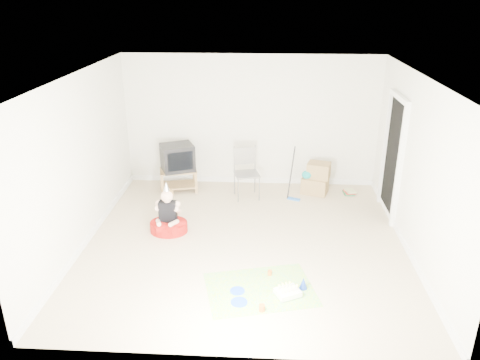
# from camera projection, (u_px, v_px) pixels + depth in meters

# --- Properties ---
(ground) EXTENTS (5.00, 5.00, 0.00)m
(ground) POSITION_uv_depth(u_px,v_px,m) (245.00, 242.00, 7.41)
(ground) COLOR beige
(ground) RESTS_ON ground
(doorway_recess) EXTENTS (0.02, 0.90, 2.05)m
(doorway_recess) POSITION_uv_depth(u_px,v_px,m) (393.00, 159.00, 8.00)
(doorway_recess) COLOR black
(doorway_recess) RESTS_ON ground
(tv_stand) EXTENTS (0.79, 0.60, 0.44)m
(tv_stand) POSITION_uv_depth(u_px,v_px,m) (179.00, 178.00, 9.21)
(tv_stand) COLOR olive
(tv_stand) RESTS_ON ground
(crt_tv) EXTENTS (0.74, 0.69, 0.51)m
(crt_tv) POSITION_uv_depth(u_px,v_px,m) (177.00, 157.00, 9.04)
(crt_tv) COLOR black
(crt_tv) RESTS_ON tv_stand
(folding_chair) EXTENTS (0.53, 0.52, 0.98)m
(folding_chair) POSITION_uv_depth(u_px,v_px,m) (247.00, 174.00, 8.83)
(folding_chair) COLOR gray
(folding_chair) RESTS_ON ground
(cardboard_boxes) EXTENTS (0.59, 0.50, 0.62)m
(cardboard_boxes) POSITION_uv_depth(u_px,v_px,m) (316.00, 179.00, 9.10)
(cardboard_boxes) COLOR #A07E4D
(cardboard_boxes) RESTS_ON ground
(floor_mop) EXTENTS (0.26, 0.31, 0.98)m
(floor_mop) POSITION_uv_depth(u_px,v_px,m) (294.00, 187.00, 8.80)
(floor_mop) COLOR blue
(floor_mop) RESTS_ON ground
(book_pile) EXTENTS (0.22, 0.26, 0.08)m
(book_pile) POSITION_uv_depth(u_px,v_px,m) (349.00, 192.00, 9.15)
(book_pile) COLOR #257040
(book_pile) RESTS_ON ground
(seated_woman) EXTENTS (0.63, 0.63, 0.89)m
(seated_woman) POSITION_uv_depth(u_px,v_px,m) (168.00, 221.00, 7.67)
(seated_woman) COLOR #B01510
(seated_woman) RESTS_ON ground
(party_mat) EXTENTS (1.61, 1.33, 0.01)m
(party_mat) POSITION_uv_depth(u_px,v_px,m) (260.00, 289.00, 6.24)
(party_mat) COLOR #FF3599
(party_mat) RESTS_ON ground
(birthday_cake) EXTENTS (0.38, 0.35, 0.15)m
(birthday_cake) POSITION_uv_depth(u_px,v_px,m) (288.00, 293.00, 6.10)
(birthday_cake) COLOR white
(birthday_cake) RESTS_ON party_mat
(blue_plate_near) EXTENTS (0.27, 0.27, 0.01)m
(blue_plate_near) POSITION_uv_depth(u_px,v_px,m) (237.00, 291.00, 6.19)
(blue_plate_near) COLOR blue
(blue_plate_near) RESTS_ON party_mat
(blue_plate_far) EXTENTS (0.28, 0.28, 0.01)m
(blue_plate_far) POSITION_uv_depth(u_px,v_px,m) (239.00, 302.00, 5.97)
(blue_plate_far) COLOR blue
(blue_plate_far) RESTS_ON party_mat
(orange_cup_near) EXTENTS (0.06, 0.06, 0.07)m
(orange_cup_near) POSITION_uv_depth(u_px,v_px,m) (270.00, 273.00, 6.54)
(orange_cup_near) COLOR #CF5D17
(orange_cup_near) RESTS_ON party_mat
(orange_cup_far) EXTENTS (0.10, 0.10, 0.09)m
(orange_cup_far) POSITION_uv_depth(u_px,v_px,m) (262.00, 308.00, 5.80)
(orange_cup_far) COLOR #CF5D17
(orange_cup_far) RESTS_ON party_mat
(blue_party_hat) EXTENTS (0.13, 0.13, 0.17)m
(blue_party_hat) POSITION_uv_depth(u_px,v_px,m) (303.00, 283.00, 6.22)
(blue_party_hat) COLOR blue
(blue_party_hat) RESTS_ON party_mat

